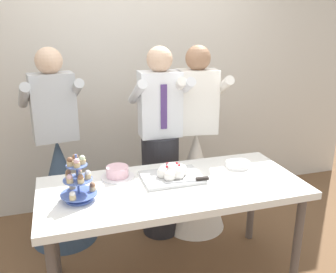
# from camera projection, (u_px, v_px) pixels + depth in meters

# --- Properties ---
(rear_wall) EXTENTS (5.20, 0.10, 2.90)m
(rear_wall) POSITION_uv_depth(u_px,v_px,m) (129.00, 63.00, 3.56)
(rear_wall) COLOR beige
(rear_wall) RESTS_ON ground_plane
(dessert_table) EXTENTS (1.80, 0.80, 0.78)m
(dessert_table) POSITION_uv_depth(u_px,v_px,m) (173.00, 194.00, 2.52)
(dessert_table) COLOR white
(dessert_table) RESTS_ON ground_plane
(cupcake_stand) EXTENTS (0.23, 0.23, 0.31)m
(cupcake_stand) POSITION_uv_depth(u_px,v_px,m) (78.00, 181.00, 2.24)
(cupcake_stand) COLOR #4C66B2
(cupcake_stand) RESTS_ON dessert_table
(main_cake_tray) EXTENTS (0.44, 0.31, 0.13)m
(main_cake_tray) POSITION_uv_depth(u_px,v_px,m) (172.00, 174.00, 2.57)
(main_cake_tray) COLOR silver
(main_cake_tray) RESTS_ON dessert_table
(plate_stack) EXTENTS (0.18, 0.18, 0.04)m
(plate_stack) POSITION_uv_depth(u_px,v_px,m) (237.00, 164.00, 2.79)
(plate_stack) COLOR white
(plate_stack) RESTS_ON dessert_table
(round_cake) EXTENTS (0.24, 0.24, 0.08)m
(round_cake) POSITION_uv_depth(u_px,v_px,m) (117.00, 173.00, 2.60)
(round_cake) COLOR white
(round_cake) RESTS_ON dessert_table
(person_groom) EXTENTS (0.47, 0.50, 1.66)m
(person_groom) POSITION_uv_depth(u_px,v_px,m) (160.00, 155.00, 3.13)
(person_groom) COLOR #232328
(person_groom) RESTS_ON ground_plane
(person_bride) EXTENTS (0.56, 0.56, 1.66)m
(person_bride) POSITION_uv_depth(u_px,v_px,m) (195.00, 168.00, 3.27)
(person_bride) COLOR white
(person_bride) RESTS_ON ground_plane
(person_guest) EXTENTS (0.56, 0.56, 1.66)m
(person_guest) POSITION_uv_depth(u_px,v_px,m) (60.00, 177.00, 3.07)
(person_guest) COLOR #334760
(person_guest) RESTS_ON ground_plane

